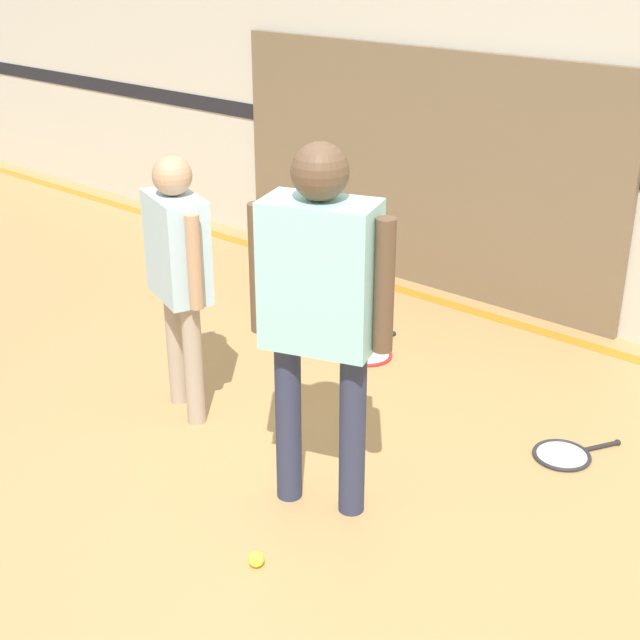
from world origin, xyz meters
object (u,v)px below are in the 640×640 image
at_px(person_student_left, 178,260).
at_px(racket_second_spare, 565,454).
at_px(racket_spare_on_floor, 369,354).
at_px(tennis_ball_by_spare_racket, 387,340).
at_px(person_instructor, 320,295).
at_px(tennis_ball_near_instructor, 256,559).

height_order(person_student_left, racket_second_spare, person_student_left).
bearing_deg(racket_second_spare, person_student_left, 146.55).
height_order(racket_spare_on_floor, tennis_ball_by_spare_racket, tennis_ball_by_spare_racket).
height_order(person_instructor, racket_second_spare, person_instructor).
bearing_deg(tennis_ball_near_instructor, person_instructor, 99.86).
xyz_separation_m(person_instructor, tennis_ball_by_spare_racket, (-0.75, 1.53, -0.98)).
xyz_separation_m(racket_spare_on_floor, tennis_ball_by_spare_racket, (-0.00, 0.19, 0.02)).
relative_size(racket_spare_on_floor, tennis_ball_by_spare_racket, 8.17).
relative_size(racket_second_spare, tennis_ball_near_instructor, 7.55).
height_order(person_student_left, racket_spare_on_floor, person_student_left).
bearing_deg(racket_spare_on_floor, tennis_ball_near_instructor, -164.81).
height_order(person_student_left, tennis_ball_by_spare_racket, person_student_left).
xyz_separation_m(racket_spare_on_floor, racket_second_spare, (1.42, -0.27, -0.00)).
distance_m(racket_spare_on_floor, tennis_ball_by_spare_racket, 0.19).
height_order(person_instructor, tennis_ball_near_instructor, person_instructor).
distance_m(racket_second_spare, tennis_ball_by_spare_racket, 1.49).
relative_size(person_student_left, racket_second_spare, 2.79).
bearing_deg(tennis_ball_by_spare_racket, tennis_ball_near_instructor, -67.67).
xyz_separation_m(racket_second_spare, tennis_ball_near_instructor, (-0.59, -1.57, 0.02)).
xyz_separation_m(person_student_left, racket_spare_on_floor, (0.33, 1.16, -0.85)).
bearing_deg(racket_second_spare, racket_spare_on_floor, 108.79).
bearing_deg(tennis_ball_by_spare_racket, racket_second_spare, -17.82).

